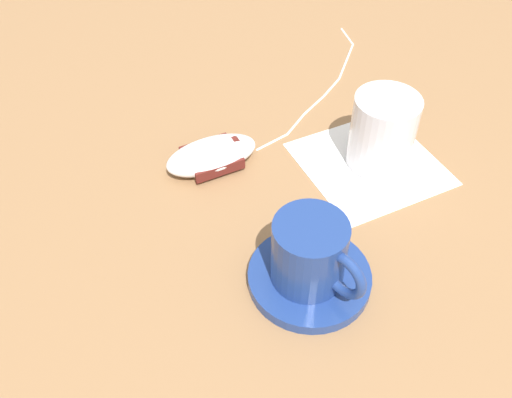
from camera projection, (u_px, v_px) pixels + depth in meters
name	position (u px, v px, depth m)	size (l,w,h in m)	color
ground_plane	(333.00, 217.00, 0.65)	(3.00, 3.00, 0.00)	olive
saucer	(309.00, 277.00, 0.58)	(0.13, 0.13, 0.01)	navy
coffee_cup	(311.00, 253.00, 0.55)	(0.10, 0.07, 0.07)	navy
computer_mouse	(212.00, 155.00, 0.70)	(0.07, 0.12, 0.03)	silver
mouse_cable	(324.00, 85.00, 0.83)	(0.24, 0.24, 0.00)	white
napkin_under_glass	(370.00, 163.00, 0.71)	(0.16, 0.16, 0.00)	white
drinking_glass	(383.00, 131.00, 0.68)	(0.08, 0.08, 0.09)	silver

